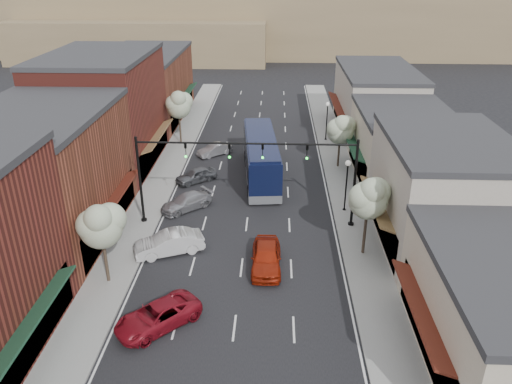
# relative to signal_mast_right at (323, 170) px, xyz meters

# --- Properties ---
(ground) EXTENTS (160.00, 160.00, 0.00)m
(ground) POSITION_rel_signal_mast_right_xyz_m (-5.62, -8.00, -4.62)
(ground) COLOR black
(ground) RESTS_ON ground
(sidewalk_left) EXTENTS (2.80, 73.00, 0.15)m
(sidewalk_left) POSITION_rel_signal_mast_right_xyz_m (-14.02, 10.50, -4.55)
(sidewalk_left) COLOR gray
(sidewalk_left) RESTS_ON ground
(sidewalk_right) EXTENTS (2.80, 73.00, 0.15)m
(sidewalk_right) POSITION_rel_signal_mast_right_xyz_m (2.78, 10.50, -4.55)
(sidewalk_right) COLOR gray
(sidewalk_right) RESTS_ON ground
(curb_left) EXTENTS (0.25, 73.00, 0.17)m
(curb_left) POSITION_rel_signal_mast_right_xyz_m (-12.62, 10.50, -4.55)
(curb_left) COLOR gray
(curb_left) RESTS_ON ground
(curb_right) EXTENTS (0.25, 73.00, 0.17)m
(curb_right) POSITION_rel_signal_mast_right_xyz_m (1.38, 10.50, -4.55)
(curb_right) COLOR gray
(curb_right) RESTS_ON ground
(bldg_left_midnear) EXTENTS (10.14, 14.10, 9.40)m
(bldg_left_midnear) POSITION_rel_signal_mast_right_xyz_m (-19.85, -2.00, 0.03)
(bldg_left_midnear) COLOR brown
(bldg_left_midnear) RESTS_ON ground
(bldg_left_midfar) EXTENTS (10.14, 14.10, 10.90)m
(bldg_left_midfar) POSITION_rel_signal_mast_right_xyz_m (-19.86, 12.00, 0.78)
(bldg_left_midfar) COLOR maroon
(bldg_left_midfar) RESTS_ON ground
(bldg_left_far) EXTENTS (10.14, 18.10, 8.40)m
(bldg_left_far) POSITION_rel_signal_mast_right_xyz_m (-19.84, 28.00, -0.46)
(bldg_left_far) COLOR brown
(bldg_left_far) RESTS_ON ground
(bldg_right_near) EXTENTS (9.14, 12.10, 5.90)m
(bldg_right_near) POSITION_rel_signal_mast_right_xyz_m (8.07, -14.00, -1.70)
(bldg_right_near) COLOR beige
(bldg_right_near) RESTS_ON ground
(bldg_right_midnear) EXTENTS (9.14, 12.10, 7.90)m
(bldg_right_midnear) POSITION_rel_signal_mast_right_xyz_m (8.10, -2.00, -0.72)
(bldg_right_midnear) COLOR #AEA495
(bldg_right_midnear) RESTS_ON ground
(bldg_right_midfar) EXTENTS (9.14, 12.10, 6.40)m
(bldg_right_midfar) POSITION_rel_signal_mast_right_xyz_m (8.08, 10.00, -1.46)
(bldg_right_midfar) COLOR beige
(bldg_right_midfar) RESTS_ON ground
(bldg_right_far) EXTENTS (9.14, 16.10, 7.40)m
(bldg_right_far) POSITION_rel_signal_mast_right_xyz_m (8.09, 24.00, -0.96)
(bldg_right_far) COLOR #AEA495
(bldg_right_far) RESTS_ON ground
(hill_far) EXTENTS (120.00, 30.00, 12.00)m
(hill_far) POSITION_rel_signal_mast_right_xyz_m (-5.62, 82.00, 1.38)
(hill_far) COLOR #7A6647
(hill_far) RESTS_ON ground
(hill_near) EXTENTS (50.00, 20.00, 8.00)m
(hill_near) POSITION_rel_signal_mast_right_xyz_m (-30.62, 70.00, -0.62)
(hill_near) COLOR #7A6647
(hill_near) RESTS_ON ground
(signal_mast_right) EXTENTS (8.22, 0.46, 7.00)m
(signal_mast_right) POSITION_rel_signal_mast_right_xyz_m (0.00, 0.00, 0.00)
(signal_mast_right) COLOR black
(signal_mast_right) RESTS_ON ground
(signal_mast_left) EXTENTS (8.22, 0.46, 7.00)m
(signal_mast_left) POSITION_rel_signal_mast_right_xyz_m (-11.24, 0.00, 0.00)
(signal_mast_left) COLOR black
(signal_mast_left) RESTS_ON ground
(tree_right_near) EXTENTS (2.85, 2.65, 5.95)m
(tree_right_near) POSITION_rel_signal_mast_right_xyz_m (2.73, -4.05, -0.17)
(tree_right_near) COLOR #47382B
(tree_right_near) RESTS_ON ground
(tree_right_far) EXTENTS (2.85, 2.65, 5.43)m
(tree_right_far) POSITION_rel_signal_mast_right_xyz_m (2.73, 11.95, -0.63)
(tree_right_far) COLOR #47382B
(tree_right_far) RESTS_ON ground
(tree_left_near) EXTENTS (2.85, 2.65, 5.69)m
(tree_left_near) POSITION_rel_signal_mast_right_xyz_m (-13.87, -8.05, -0.40)
(tree_left_near) COLOR #47382B
(tree_left_near) RESTS_ON ground
(tree_left_far) EXTENTS (2.85, 2.65, 6.13)m
(tree_left_far) POSITION_rel_signal_mast_right_xyz_m (-13.87, 17.95, -0.02)
(tree_left_far) COLOR #47382B
(tree_left_far) RESTS_ON ground
(lamp_post_near) EXTENTS (0.44, 0.44, 4.44)m
(lamp_post_near) POSITION_rel_signal_mast_right_xyz_m (2.18, 2.50, -1.62)
(lamp_post_near) COLOR black
(lamp_post_near) RESTS_ON ground
(lamp_post_far) EXTENTS (0.44, 0.44, 4.44)m
(lamp_post_far) POSITION_rel_signal_mast_right_xyz_m (2.18, 20.00, -1.62)
(lamp_post_far) COLOR black
(lamp_post_far) RESTS_ON ground
(coach_bus) EXTENTS (3.93, 12.93, 3.89)m
(coach_bus) POSITION_rel_signal_mast_right_xyz_m (-4.82, 9.41, -2.60)
(coach_bus) COLOR black
(coach_bus) RESTS_ON ground
(red_hatchback) EXTENTS (1.98, 4.84, 1.65)m
(red_hatchback) POSITION_rel_signal_mast_right_xyz_m (-3.99, -5.93, -3.80)
(red_hatchback) COLOR #991F0B
(red_hatchback) RESTS_ON ground
(parked_car_a) EXTENTS (5.10, 5.02, 1.36)m
(parked_car_a) POSITION_rel_signal_mast_right_xyz_m (-9.87, -11.99, -3.94)
(parked_car_a) COLOR maroon
(parked_car_a) RESTS_ON ground
(parked_car_b) EXTENTS (5.06, 3.36, 1.58)m
(parked_car_b) POSITION_rel_signal_mast_right_xyz_m (-10.76, -4.37, -3.83)
(parked_car_b) COLOR silver
(parked_car_b) RESTS_ON ground
(parked_car_c) EXTENTS (4.50, 4.35, 1.29)m
(parked_car_c) POSITION_rel_signal_mast_right_xyz_m (-10.69, 2.38, -3.98)
(parked_car_c) COLOR #97979C
(parked_car_c) RESTS_ON ground
(parked_car_d) EXTENTS (4.01, 3.59, 1.32)m
(parked_car_d) POSITION_rel_signal_mast_right_xyz_m (-10.72, 7.94, -3.96)
(parked_car_d) COLOR #525459
(parked_car_d) RESTS_ON ground
(parked_car_e) EXTENTS (3.71, 3.38, 1.23)m
(parked_car_e) POSITION_rel_signal_mast_right_xyz_m (-9.82, 14.87, -4.01)
(parked_car_e) COLOR gray
(parked_car_e) RESTS_ON ground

